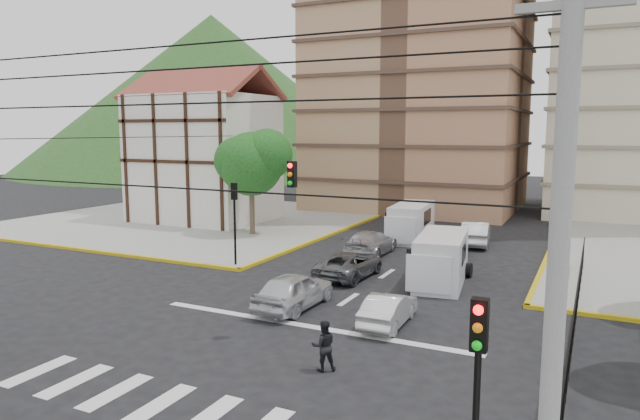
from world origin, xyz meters
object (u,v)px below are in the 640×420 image
Objects in this scene: van_right_lane at (440,261)px; car_white_front_right at (388,309)px; traffic_light_se at (477,382)px; traffic_light_nw at (234,210)px; van_left_lane at (410,223)px; pedestrian_crosswalk at (324,346)px; car_silver_front_left at (294,290)px.

van_right_lane reaches higher than car_white_front_right.
traffic_light_nw is (-15.60, 15.60, 0.00)m from traffic_light_se.
car_white_front_right is at bearing -80.26° from van_left_lane.
pedestrian_crosswalk is (-5.58, 5.68, -2.33)m from traffic_light_se.
pedestrian_crosswalk is at bearing -101.10° from van_right_lane.
car_white_front_right is (4.19, -0.25, -0.15)m from car_silver_front_left.
car_white_front_right is at bearing 116.29° from traffic_light_se.
traffic_light_nw is 0.80× the size of van_right_lane.
traffic_light_se is at bearing 132.73° from car_silver_front_left.
van_left_lane is (6.20, 11.37, -1.93)m from traffic_light_nw.
pedestrian_crosswalk is at bearing 128.52° from car_silver_front_left.
traffic_light_nw is 13.10m from van_left_lane.
pedestrian_crosswalk is (10.02, -9.92, -2.33)m from traffic_light_nw.
van_left_lane is 16.27m from car_silver_front_left.
pedestrian_crosswalk is at bearing 134.49° from traffic_light_se.
traffic_light_se is 0.99× the size of car_silver_front_left.
car_white_front_right is 4.80m from pedestrian_crosswalk.
van_left_lane is 21.64m from pedestrian_crosswalk.
traffic_light_nw reaches higher than van_right_lane.
van_left_lane reaches higher than van_right_lane.
car_silver_front_left is at bearing -133.15° from van_right_lane.
traffic_light_se is 8.30m from pedestrian_crosswalk.
car_silver_front_left is (6.24, -4.89, -2.35)m from traffic_light_nw.
traffic_light_nw reaches higher than car_silver_front_left.
traffic_light_se is at bearing 114.58° from car_white_front_right.
traffic_light_nw is 8.27m from car_silver_front_left.
van_right_lane is 6.54m from car_white_front_right.
traffic_light_se is at bearing -75.42° from van_left_lane.
traffic_light_se is 17.76m from van_right_lane.
pedestrian_crosswalk is (3.81, -21.29, -0.39)m from van_left_lane.
van_left_lane is at bearing 109.21° from traffic_light_se.
traffic_light_se and traffic_light_nw have the same top height.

